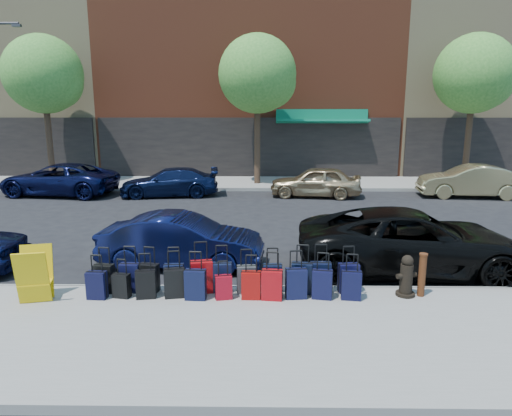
{
  "coord_description": "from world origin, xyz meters",
  "views": [
    {
      "loc": [
        0.77,
        -13.55,
        3.78
      ],
      "look_at": [
        0.59,
        -1.5,
        1.2
      ],
      "focal_mm": 32.0,
      "sensor_mm": 36.0,
      "label": 1
    }
  ],
  "objects_px": {
    "car_far_1": "(169,182)",
    "car_far_3": "(470,181)",
    "car_far_0": "(59,179)",
    "suitcase_front_5": "(222,277)",
    "display_rack": "(35,275)",
    "fire_hydrant": "(406,277)",
    "car_near_1": "(182,241)",
    "tree_right": "(477,76)",
    "car_far_2": "(316,182)",
    "car_near_2": "(413,241)",
    "tree_center": "(260,76)",
    "bollard": "(422,274)",
    "tree_left": "(46,76)"
  },
  "relations": [
    {
      "from": "tree_center",
      "to": "car_far_0",
      "type": "bearing_deg",
      "value": -163.39
    },
    {
      "from": "car_far_1",
      "to": "car_far_3",
      "type": "xyz_separation_m",
      "value": [
        13.36,
        -0.09,
        0.09
      ]
    },
    {
      "from": "suitcase_front_5",
      "to": "fire_hydrant",
      "type": "height_order",
      "value": "suitcase_front_5"
    },
    {
      "from": "fire_hydrant",
      "to": "car_far_0",
      "type": "xyz_separation_m",
      "value": [
        -12.12,
        11.71,
        0.18
      ]
    },
    {
      "from": "suitcase_front_5",
      "to": "display_rack",
      "type": "distance_m",
      "value": 3.61
    },
    {
      "from": "tree_right",
      "to": "car_far_0",
      "type": "height_order",
      "value": "tree_right"
    },
    {
      "from": "bollard",
      "to": "car_far_2",
      "type": "relative_size",
      "value": 0.22
    },
    {
      "from": "tree_right",
      "to": "car_far_0",
      "type": "distance_m",
      "value": 20.36
    },
    {
      "from": "car_near_1",
      "to": "car_far_1",
      "type": "relative_size",
      "value": 0.91
    },
    {
      "from": "suitcase_front_5",
      "to": "car_far_0",
      "type": "distance_m",
      "value": 14.3
    },
    {
      "from": "car_far_2",
      "to": "car_far_3",
      "type": "relative_size",
      "value": 0.91
    },
    {
      "from": "bollard",
      "to": "car_near_2",
      "type": "height_order",
      "value": "car_near_2"
    },
    {
      "from": "display_rack",
      "to": "car_near_2",
      "type": "height_order",
      "value": "car_near_2"
    },
    {
      "from": "fire_hydrant",
      "to": "bollard",
      "type": "distance_m",
      "value": 0.31
    },
    {
      "from": "suitcase_front_5",
      "to": "car_far_0",
      "type": "height_order",
      "value": "car_far_0"
    },
    {
      "from": "tree_right",
      "to": "car_near_1",
      "type": "relative_size",
      "value": 1.84
    },
    {
      "from": "tree_right",
      "to": "car_far_2",
      "type": "height_order",
      "value": "tree_right"
    },
    {
      "from": "tree_right",
      "to": "car_far_2",
      "type": "relative_size",
      "value": 1.82
    },
    {
      "from": "tree_left",
      "to": "car_far_0",
      "type": "relative_size",
      "value": 1.4
    },
    {
      "from": "tree_right",
      "to": "car_far_0",
      "type": "xyz_separation_m",
      "value": [
        -19.62,
        -2.72,
        -4.69
      ]
    },
    {
      "from": "tree_center",
      "to": "suitcase_front_5",
      "type": "relative_size",
      "value": 7.5
    },
    {
      "from": "car_far_1",
      "to": "tree_right",
      "type": "bearing_deg",
      "value": 94.42
    },
    {
      "from": "suitcase_front_5",
      "to": "car_far_1",
      "type": "distance_m",
      "value": 11.87
    },
    {
      "from": "car_near_1",
      "to": "car_far_0",
      "type": "distance_m",
      "value": 12.05
    },
    {
      "from": "car_far_1",
      "to": "tree_center",
      "type": "bearing_deg",
      "value": 118.68
    },
    {
      "from": "tree_right",
      "to": "display_rack",
      "type": "relative_size",
      "value": 6.89
    },
    {
      "from": "tree_right",
      "to": "suitcase_front_5",
      "type": "height_order",
      "value": "tree_right"
    },
    {
      "from": "tree_right",
      "to": "car_far_2",
      "type": "distance_m",
      "value": 9.76
    },
    {
      "from": "car_near_2",
      "to": "car_far_3",
      "type": "bearing_deg",
      "value": -26.02
    },
    {
      "from": "car_near_1",
      "to": "car_far_1",
      "type": "distance_m",
      "value": 9.7
    },
    {
      "from": "suitcase_front_5",
      "to": "car_far_0",
      "type": "bearing_deg",
      "value": 123.41
    },
    {
      "from": "tree_center",
      "to": "car_far_2",
      "type": "xyz_separation_m",
      "value": [
        2.49,
        -2.96,
        -4.73
      ]
    },
    {
      "from": "bollard",
      "to": "car_far_2",
      "type": "height_order",
      "value": "car_far_2"
    },
    {
      "from": "tree_left",
      "to": "suitcase_front_5",
      "type": "bearing_deg",
      "value": -55.52
    },
    {
      "from": "suitcase_front_5",
      "to": "bollard",
      "type": "relative_size",
      "value": 1.1
    },
    {
      "from": "display_rack",
      "to": "car_near_2",
      "type": "bearing_deg",
      "value": 2.21
    },
    {
      "from": "suitcase_front_5",
      "to": "car_near_2",
      "type": "distance_m",
      "value": 4.7
    },
    {
      "from": "tree_left",
      "to": "car_far_2",
      "type": "bearing_deg",
      "value": -12.82
    },
    {
      "from": "tree_center",
      "to": "car_near_2",
      "type": "xyz_separation_m",
      "value": [
        3.69,
        -12.61,
        -4.66
      ]
    },
    {
      "from": "bollard",
      "to": "car_far_3",
      "type": "bearing_deg",
      "value": 62.34
    },
    {
      "from": "fire_hydrant",
      "to": "car_near_1",
      "type": "bearing_deg",
      "value": 138.95
    },
    {
      "from": "car_far_0",
      "to": "car_far_3",
      "type": "height_order",
      "value": "same"
    },
    {
      "from": "bollard",
      "to": "car_near_2",
      "type": "distance_m",
      "value": 1.89
    },
    {
      "from": "tree_center",
      "to": "car_far_1",
      "type": "height_order",
      "value": "tree_center"
    },
    {
      "from": "tree_left",
      "to": "tree_right",
      "type": "bearing_deg",
      "value": 0.0
    },
    {
      "from": "bollard",
      "to": "tree_center",
      "type": "bearing_deg",
      "value": 102.85
    },
    {
      "from": "car_far_1",
      "to": "car_far_2",
      "type": "relative_size",
      "value": 1.09
    },
    {
      "from": "display_rack",
      "to": "car_near_2",
      "type": "relative_size",
      "value": 0.2
    },
    {
      "from": "car_near_1",
      "to": "car_near_2",
      "type": "distance_m",
      "value": 5.55
    },
    {
      "from": "car_far_2",
      "to": "fire_hydrant",
      "type": "bearing_deg",
      "value": 9.92
    }
  ]
}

